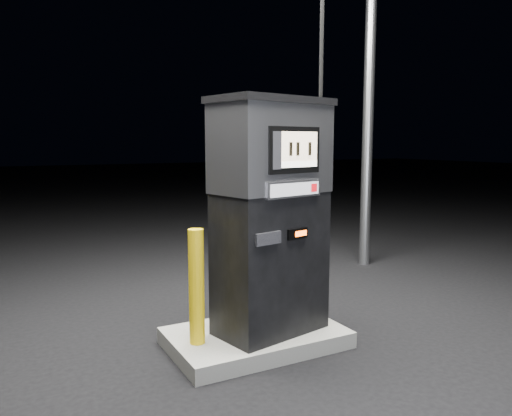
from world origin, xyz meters
name	(u,v)px	position (x,y,z in m)	size (l,w,h in m)	color
ground	(256,345)	(0.00, 0.00, 0.00)	(80.00, 80.00, 0.00)	black
pump_island	(256,338)	(0.00, 0.00, 0.07)	(1.60, 1.00, 0.15)	slate
fuel_dispenser	(271,214)	(0.13, -0.07, 1.25)	(1.23, 0.84, 4.44)	black
bollard_left	(196,287)	(-0.59, -0.02, 0.66)	(0.14, 0.14, 1.02)	yellow
bollard_right	(322,276)	(0.63, -0.17, 0.64)	(0.13, 0.13, 0.97)	yellow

